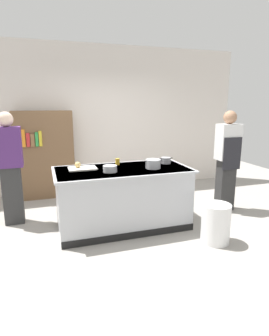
# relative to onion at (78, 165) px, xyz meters

# --- Properties ---
(ground_plane) EXTENTS (10.00, 10.00, 0.00)m
(ground_plane) POSITION_rel_onion_xyz_m (0.62, -0.18, -0.96)
(ground_plane) COLOR #9E9991
(back_wall) EXTENTS (6.40, 0.12, 3.00)m
(back_wall) POSITION_rel_onion_xyz_m (0.62, 1.92, 0.54)
(back_wall) COLOR silver
(back_wall) RESTS_ON ground_plane
(counter_island) EXTENTS (1.98, 0.98, 0.90)m
(counter_island) POSITION_rel_onion_xyz_m (0.62, -0.18, -0.50)
(counter_island) COLOR #B7BABF
(counter_island) RESTS_ON ground_plane
(cutting_board) EXTENTS (0.40, 0.28, 0.02)m
(cutting_board) POSITION_rel_onion_xyz_m (0.06, -0.02, -0.05)
(cutting_board) COLOR silver
(cutting_board) RESTS_ON counter_island
(onion) EXTENTS (0.09, 0.09, 0.09)m
(onion) POSITION_rel_onion_xyz_m (0.00, 0.00, 0.00)
(onion) COLOR tan
(onion) RESTS_ON cutting_board
(stock_pot) EXTENTS (0.29, 0.22, 0.13)m
(stock_pot) POSITION_rel_onion_xyz_m (1.06, -0.29, 0.00)
(stock_pot) COLOR #B7BABF
(stock_pot) RESTS_ON counter_island
(sauce_pan) EXTENTS (0.22, 0.16, 0.10)m
(sauce_pan) POSITION_rel_onion_xyz_m (1.38, -0.04, -0.02)
(sauce_pan) COLOR #99999E
(sauce_pan) RESTS_ON counter_island
(mixing_bowl) EXTENTS (0.19, 0.19, 0.09)m
(mixing_bowl) POSITION_rel_onion_xyz_m (0.41, -0.32, -0.02)
(mixing_bowl) COLOR #B7BABF
(mixing_bowl) RESTS_ON counter_island
(juice_cup) EXTENTS (0.07, 0.07, 0.10)m
(juice_cup) POSITION_rel_onion_xyz_m (0.62, 0.10, -0.01)
(juice_cup) COLOR yellow
(juice_cup) RESTS_ON counter_island
(trash_bin) EXTENTS (0.38, 0.38, 0.54)m
(trash_bin) POSITION_rel_onion_xyz_m (1.67, -1.06, -0.70)
(trash_bin) COLOR white
(trash_bin) RESTS_ON ground_plane
(person_chef) EXTENTS (0.38, 0.25, 1.72)m
(person_chef) POSITION_rel_onion_xyz_m (2.51, -0.06, -0.05)
(person_chef) COLOR #2E2E2E
(person_chef) RESTS_ON ground_plane
(person_guest) EXTENTS (0.38, 0.24, 1.72)m
(person_guest) POSITION_rel_onion_xyz_m (-0.96, 0.46, -0.05)
(person_guest) COLOR #2E2E2E
(person_guest) RESTS_ON ground_plane
(bookshelf) EXTENTS (1.10, 0.31, 1.70)m
(bookshelf) POSITION_rel_onion_xyz_m (-0.44, 1.62, -0.11)
(bookshelf) COLOR brown
(bookshelf) RESTS_ON ground_plane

